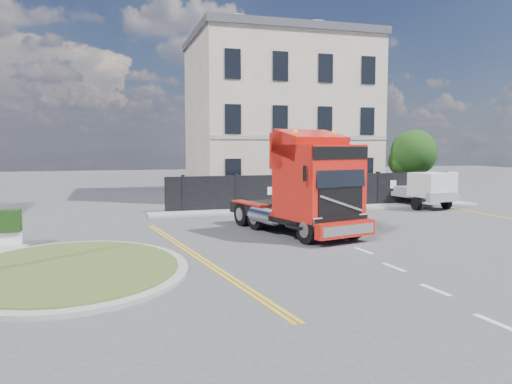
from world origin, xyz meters
name	(u,v)px	position (x,y,z in m)	size (l,w,h in m)	color
ground	(267,240)	(0.00, 0.00, 0.00)	(120.00, 120.00, 0.00)	#424244
traffic_island	(70,269)	(-7.00, -3.00, 0.08)	(6.80, 6.80, 0.17)	gray
hoarding_fence	(326,191)	(6.55, 9.00, 1.00)	(18.80, 0.25, 2.00)	black
georgian_building	(277,117)	(6.00, 16.50, 5.77)	(12.30, 10.30, 12.80)	beige
tree	(411,155)	(14.38, 12.10, 3.05)	(3.20, 3.20, 4.80)	#382619
pavement_far	(324,209)	(6.00, 8.10, 0.06)	(20.00, 1.60, 0.12)	gray
truck	(308,190)	(1.96, 0.65, 1.88)	(4.26, 7.43, 4.20)	black
flatbed_pickup	(426,189)	(12.02, 7.02, 1.14)	(2.78, 5.37, 2.13)	gray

